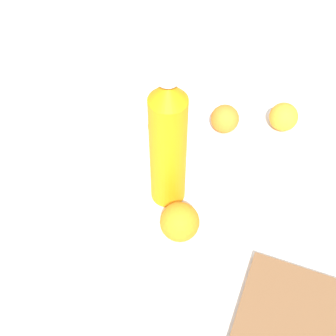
% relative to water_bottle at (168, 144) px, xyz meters
% --- Properties ---
extents(ground_plane, '(2.40, 2.40, 0.00)m').
position_rel_water_bottle_xyz_m(ground_plane, '(0.04, 0.04, -0.15)').
color(ground_plane, silver).
extents(water_bottle, '(0.07, 0.07, 0.31)m').
position_rel_water_bottle_xyz_m(water_bottle, '(0.00, 0.00, 0.00)').
color(water_bottle, orange).
rests_on(water_bottle, ground_plane).
extents(orange_0, '(0.07, 0.07, 0.07)m').
position_rel_water_bottle_xyz_m(orange_0, '(0.15, 0.00, -0.11)').
color(orange_0, orange).
rests_on(orange_0, ground_plane).
extents(orange_1, '(0.07, 0.07, 0.07)m').
position_rel_water_bottle_xyz_m(orange_1, '(-0.09, -0.02, -0.11)').
color(orange_1, orange).
rests_on(orange_1, ground_plane).
extents(orange_2, '(0.06, 0.06, 0.06)m').
position_rel_water_bottle_xyz_m(orange_2, '(0.17, -0.13, -0.11)').
color(orange_2, orange).
rests_on(orange_2, ground_plane).
extents(orange_3, '(0.06, 0.06, 0.06)m').
position_rel_water_bottle_xyz_m(orange_3, '(0.18, -0.26, -0.11)').
color(orange_3, orange).
rests_on(orange_3, ground_plane).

